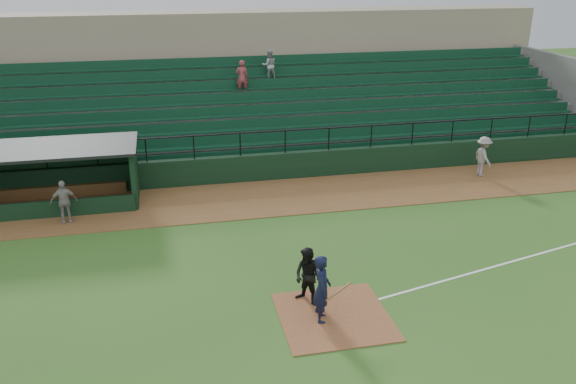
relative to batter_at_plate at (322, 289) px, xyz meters
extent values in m
plane|color=#305B1D|center=(0.38, 1.06, -0.98)|extent=(90.00, 90.00, 0.00)
cube|color=brown|center=(0.38, 9.06, -0.96)|extent=(40.00, 4.00, 0.03)
cube|color=brown|center=(0.38, 0.06, -0.96)|extent=(3.00, 3.00, 0.03)
cube|color=white|center=(8.38, 2.26, -0.97)|extent=(17.49, 4.44, 0.01)
cube|color=black|center=(0.38, 11.26, -0.38)|extent=(36.00, 0.35, 1.20)
cylinder|color=black|center=(0.38, 11.26, 1.22)|extent=(36.00, 0.06, 0.06)
cube|color=slate|center=(0.38, 16.16, 0.82)|extent=(36.00, 9.00, 3.60)
cube|color=#103D26|center=(0.38, 15.66, 1.27)|extent=(34.56, 8.00, 4.05)
cube|color=slate|center=(18.38, 16.21, 1.12)|extent=(0.35, 9.50, 4.20)
cube|color=gray|center=(0.38, 22.66, 2.22)|extent=(38.00, 3.00, 6.40)
cube|color=slate|center=(0.38, 20.66, 2.72)|extent=(36.00, 2.00, 0.20)
imported|color=#ACACAC|center=(1.94, 17.96, 2.98)|extent=(0.79, 0.61, 1.62)
imported|color=#A33B41|center=(0.32, 16.96, 2.59)|extent=(0.63, 0.41, 1.73)
cube|color=black|center=(-9.37, 11.46, 0.17)|extent=(8.50, 0.20, 2.30)
cube|color=black|center=(-5.12, 10.16, 0.17)|extent=(0.20, 2.60, 2.30)
cube|color=black|center=(-9.37, 10.16, 1.38)|extent=(8.90, 3.20, 0.12)
cube|color=olive|center=(-9.37, 11.06, -0.73)|extent=(7.65, 0.40, 0.50)
cube|color=black|center=(-9.37, 8.81, -0.63)|extent=(8.50, 0.12, 0.70)
imported|color=black|center=(0.00, 0.00, 0.00)|extent=(0.60, 0.79, 1.96)
cylinder|color=olive|center=(0.40, -0.20, -0.03)|extent=(0.79, 0.34, 0.35)
imported|color=black|center=(-0.16, 0.94, -0.13)|extent=(1.02, 1.05, 1.70)
imported|color=gray|center=(10.15, 9.64, -0.04)|extent=(0.68, 1.18, 1.82)
imported|color=#9C9792|center=(-7.65, 8.24, -0.13)|extent=(1.03, 0.63, 1.64)
camera|label=1|loc=(-3.81, -13.27, 8.19)|focal=36.90mm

